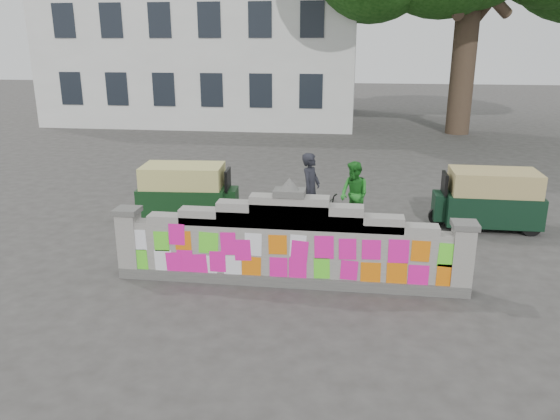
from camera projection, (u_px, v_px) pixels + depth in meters
The scene contains 8 objects.
ground at pixel (289, 283), 10.06m from camera, with size 100.00×100.00×0.00m, color #383533.
parapet_wall at pixel (289, 246), 9.83m from camera, with size 6.48×0.44×2.01m.
building at pixel (212, 45), 30.56m from camera, with size 16.00×10.00×8.90m.
cyclist_bike at pixel (310, 215), 12.38m from camera, with size 0.66×1.88×0.99m, color black.
cyclist_rider at pixel (310, 201), 12.27m from camera, with size 0.61×0.40×1.68m, color black.
pedestrian at pixel (354, 195), 12.94m from camera, with size 0.77×0.60×1.58m, color #238326.
rickshaw_left at pixel (186, 191), 13.51m from camera, with size 2.52×1.31×1.37m.
rickshaw_right at pixel (489, 198), 12.88m from camera, with size 2.52×1.18×1.39m.
Camera 1 is at (1.07, -9.14, 4.29)m, focal length 35.00 mm.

